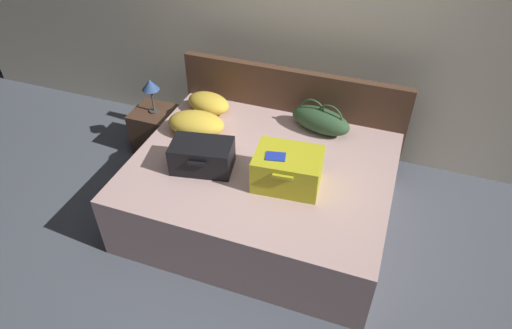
{
  "coord_description": "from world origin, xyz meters",
  "views": [
    {
      "loc": [
        0.9,
        -2.23,
        2.87
      ],
      "look_at": [
        0.0,
        0.28,
        0.68
      ],
      "focal_mm": 31.39,
      "sensor_mm": 36.0,
      "label": 1
    }
  ],
  "objects_px": {
    "table_lamp": "(150,87)",
    "pillow_center_head": "(196,124)",
    "hard_case_large": "(288,169)",
    "nightstand": "(158,130)",
    "hard_case_medium": "(202,156)",
    "bed": "(261,191)",
    "pillow_near_headboard": "(209,103)",
    "duffel_bag": "(320,120)"
  },
  "relations": [
    {
      "from": "duffel_bag",
      "to": "hard_case_large",
      "type": "bearing_deg",
      "value": -95.25
    },
    {
      "from": "hard_case_medium",
      "to": "nightstand",
      "type": "distance_m",
      "value": 1.26
    },
    {
      "from": "bed",
      "to": "pillow_near_headboard",
      "type": "bearing_deg",
      "value": 141.17
    },
    {
      "from": "duffel_bag",
      "to": "nightstand",
      "type": "bearing_deg",
      "value": -178.08
    },
    {
      "from": "hard_case_large",
      "to": "duffel_bag",
      "type": "relative_size",
      "value": 0.89
    },
    {
      "from": "pillow_near_headboard",
      "to": "table_lamp",
      "type": "relative_size",
      "value": 1.19
    },
    {
      "from": "nightstand",
      "to": "pillow_near_headboard",
      "type": "bearing_deg",
      "value": 0.74
    },
    {
      "from": "hard_case_medium",
      "to": "nightstand",
      "type": "bearing_deg",
      "value": 128.84
    },
    {
      "from": "hard_case_large",
      "to": "pillow_center_head",
      "type": "relative_size",
      "value": 1.06
    },
    {
      "from": "hard_case_large",
      "to": "pillow_near_headboard",
      "type": "relative_size",
      "value": 1.26
    },
    {
      "from": "hard_case_large",
      "to": "duffel_bag",
      "type": "xyz_separation_m",
      "value": [
        0.07,
        0.77,
        -0.03
      ]
    },
    {
      "from": "hard_case_medium",
      "to": "table_lamp",
      "type": "bearing_deg",
      "value": 128.84
    },
    {
      "from": "pillow_near_headboard",
      "to": "nightstand",
      "type": "relative_size",
      "value": 0.92
    },
    {
      "from": "pillow_center_head",
      "to": "hard_case_medium",
      "type": "bearing_deg",
      "value": -58.76
    },
    {
      "from": "bed",
      "to": "pillow_center_head",
      "type": "xyz_separation_m",
      "value": [
        -0.68,
        0.23,
        0.39
      ]
    },
    {
      "from": "bed",
      "to": "nightstand",
      "type": "height_order",
      "value": "bed"
    },
    {
      "from": "hard_case_medium",
      "to": "pillow_center_head",
      "type": "xyz_separation_m",
      "value": [
        -0.25,
        0.41,
        -0.02
      ]
    },
    {
      "from": "hard_case_large",
      "to": "pillow_near_headboard",
      "type": "height_order",
      "value": "hard_case_large"
    },
    {
      "from": "hard_case_medium",
      "to": "table_lamp",
      "type": "relative_size",
      "value": 1.49
    },
    {
      "from": "table_lamp",
      "to": "pillow_center_head",
      "type": "bearing_deg",
      "value": -28.33
    },
    {
      "from": "hard_case_medium",
      "to": "bed",
      "type": "bearing_deg",
      "value": 12.67
    },
    {
      "from": "duffel_bag",
      "to": "pillow_near_headboard",
      "type": "height_order",
      "value": "duffel_bag"
    },
    {
      "from": "pillow_center_head",
      "to": "table_lamp",
      "type": "distance_m",
      "value": 0.73
    },
    {
      "from": "bed",
      "to": "nightstand",
      "type": "distance_m",
      "value": 1.44
    },
    {
      "from": "table_lamp",
      "to": "pillow_near_headboard",
      "type": "bearing_deg",
      "value": 0.74
    },
    {
      "from": "hard_case_large",
      "to": "table_lamp",
      "type": "relative_size",
      "value": 1.5
    },
    {
      "from": "bed",
      "to": "pillow_center_head",
      "type": "relative_size",
      "value": 4.17
    },
    {
      "from": "pillow_center_head",
      "to": "table_lamp",
      "type": "xyz_separation_m",
      "value": [
        -0.64,
        0.35,
        0.06
      ]
    },
    {
      "from": "nightstand",
      "to": "table_lamp",
      "type": "height_order",
      "value": "table_lamp"
    },
    {
      "from": "pillow_center_head",
      "to": "table_lamp",
      "type": "bearing_deg",
      "value": 151.67
    },
    {
      "from": "bed",
      "to": "hard_case_medium",
      "type": "distance_m",
      "value": 0.62
    },
    {
      "from": "bed",
      "to": "hard_case_large",
      "type": "relative_size",
      "value": 3.95
    },
    {
      "from": "pillow_near_headboard",
      "to": "pillow_center_head",
      "type": "xyz_separation_m",
      "value": [
        0.05,
        -0.35,
        0.01
      ]
    },
    {
      "from": "hard_case_medium",
      "to": "pillow_near_headboard",
      "type": "height_order",
      "value": "hard_case_medium"
    },
    {
      "from": "pillow_center_head",
      "to": "nightstand",
      "type": "relative_size",
      "value": 1.1
    },
    {
      "from": "bed",
      "to": "pillow_near_headboard",
      "type": "distance_m",
      "value": 1.0
    },
    {
      "from": "bed",
      "to": "duffel_bag",
      "type": "height_order",
      "value": "duffel_bag"
    },
    {
      "from": "hard_case_medium",
      "to": "pillow_near_headboard",
      "type": "xyz_separation_m",
      "value": [
        -0.29,
        0.77,
        -0.02
      ]
    },
    {
      "from": "bed",
      "to": "pillow_near_headboard",
      "type": "height_order",
      "value": "pillow_near_headboard"
    },
    {
      "from": "duffel_bag",
      "to": "table_lamp",
      "type": "bearing_deg",
      "value": -178.08
    },
    {
      "from": "hard_case_medium",
      "to": "pillow_center_head",
      "type": "distance_m",
      "value": 0.48
    },
    {
      "from": "duffel_bag",
      "to": "nightstand",
      "type": "distance_m",
      "value": 1.71
    }
  ]
}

